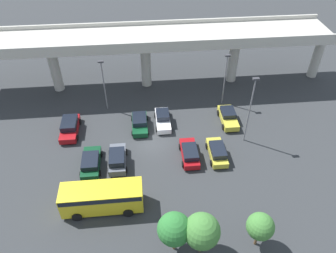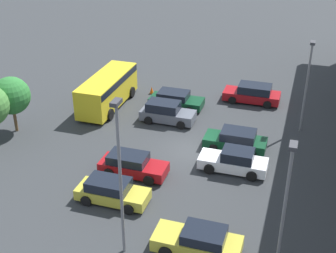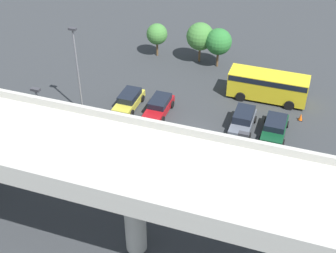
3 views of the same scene
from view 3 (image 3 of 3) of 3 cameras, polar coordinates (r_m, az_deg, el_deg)
The scene contains 18 objects.
ground_plane at distance 41.73m, azimuth 2.84°, elevation -1.44°, with size 109.23×109.23×0.00m, color #2D3033.
highway_overpass at distance 28.10m, azimuth -4.37°, elevation -5.65°, with size 52.39×6.96×8.36m.
parked_car_0 at distance 37.99m, azimuth 16.07°, elevation -6.05°, with size 2.22×4.89×1.61m.
parked_car_1 at distance 42.96m, azimuth 12.90°, elevation -0.11°, with size 2.18×4.60×1.38m.
parked_car_2 at distance 43.02m, azimuth 9.12°, elevation 0.70°, with size 2.06×4.36×1.67m.
parked_car_3 at distance 38.69m, azimuth 3.44°, elevation -3.65°, with size 2.12×4.47×1.47m.
parked_car_4 at distance 39.04m, azimuth -0.86°, elevation -3.08°, with size 1.99×4.55×1.60m.
parked_car_5 at distance 44.55m, azimuth -1.11°, elevation 2.45°, with size 2.02×4.48×1.48m.
parked_car_6 at distance 45.64m, azimuth -4.77°, elevation 3.21°, with size 1.99×4.41×1.48m.
parked_car_7 at distance 42.28m, azimuth -11.42°, elevation -0.45°, with size 2.09×4.62×1.52m.
shuttle_bus at distance 47.22m, azimuth 12.11°, elevation 5.03°, with size 7.71×2.76×2.75m.
lamp_post_near_aisle at distance 43.17m, azimuth -11.02°, elevation 7.29°, with size 0.70×0.35×8.72m.
lamp_post_mid_lot at distance 32.51m, azimuth 8.75°, elevation -4.91°, with size 0.70×0.35×7.21m.
lamp_post_by_overpass at distance 37.58m, azimuth -15.15°, elevation 0.61°, with size 0.70×0.35×7.34m.
tree_front_left at distance 51.80m, azimuth 6.19°, elevation 10.24°, with size 2.88×2.88×4.44m.
tree_front_centre at distance 52.63m, azimuth 3.95°, elevation 10.89°, with size 3.07×3.07×4.61m.
tree_front_far_right at distance 54.01m, azimuth -1.35°, elevation 11.19°, with size 2.39×2.39×3.88m.
traffic_cone at distance 45.49m, azimuth 15.87°, elevation 1.10°, with size 0.44×0.44×0.70m.
Camera 3 is at (-8.84, 31.93, 25.37)m, focal length 50.00 mm.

